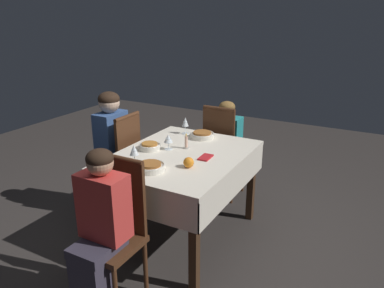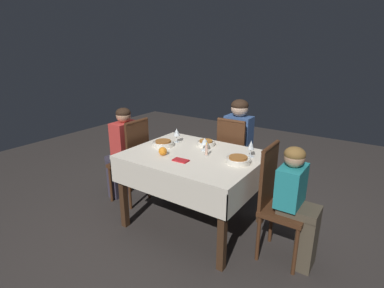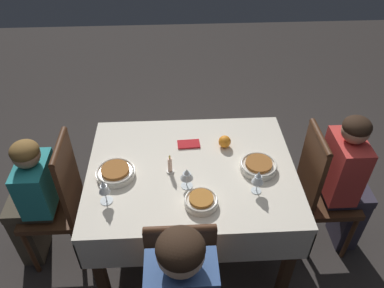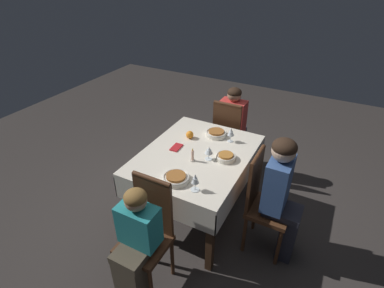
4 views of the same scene
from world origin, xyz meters
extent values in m
plane|color=#332D2B|center=(0.00, 0.00, 0.00)|extent=(8.00, 8.00, 0.00)
cube|color=silver|center=(0.00, 0.00, 0.75)|extent=(1.25, 0.97, 0.04)
cube|color=silver|center=(0.00, 0.48, 0.62)|extent=(1.25, 0.01, 0.22)
cube|color=silver|center=(0.00, -0.48, 0.62)|extent=(1.25, 0.01, 0.22)
cube|color=silver|center=(0.62, 0.00, 0.62)|extent=(0.01, 0.97, 0.22)
cube|color=silver|center=(-0.62, 0.00, 0.62)|extent=(0.01, 0.97, 0.22)
cube|color=#3D2616|center=(0.55, 0.42, 0.36)|extent=(0.06, 0.06, 0.73)
cube|color=#3D2616|center=(-0.55, 0.42, 0.36)|extent=(0.06, 0.06, 0.73)
cube|color=#3D2616|center=(0.55, -0.42, 0.36)|extent=(0.06, 0.06, 0.73)
cube|color=#3D2616|center=(-0.55, -0.42, 0.36)|extent=(0.06, 0.06, 0.73)
cube|color=#472816|center=(-0.08, -0.77, 0.45)|extent=(0.36, 0.36, 0.04)
cube|color=#472816|center=(-0.08, -0.60, 0.72)|extent=(0.33, 0.03, 0.51)
cylinder|color=#472816|center=(-0.08, -0.60, 0.98)|extent=(0.32, 0.04, 0.04)
cylinder|color=#472816|center=(-0.24, -0.92, 0.21)|extent=(0.03, 0.03, 0.43)
cylinder|color=#472816|center=(0.07, -0.92, 0.21)|extent=(0.03, 0.03, 0.43)
cylinder|color=#472816|center=(-0.24, -0.61, 0.21)|extent=(0.03, 0.03, 0.43)
cylinder|color=#472816|center=(0.07, -0.61, 0.21)|extent=(0.03, 0.03, 0.43)
cube|color=#472816|center=(0.90, -0.01, 0.45)|extent=(0.36, 0.36, 0.04)
cube|color=#472816|center=(0.74, -0.01, 0.72)|extent=(0.03, 0.33, 0.51)
cylinder|color=#472816|center=(0.74, -0.01, 0.98)|extent=(0.04, 0.32, 0.04)
cylinder|color=#472816|center=(1.06, -0.16, 0.21)|extent=(0.03, 0.03, 0.43)
cylinder|color=#472816|center=(1.06, 0.15, 0.21)|extent=(0.03, 0.03, 0.43)
cylinder|color=#472816|center=(0.75, -0.16, 0.21)|extent=(0.03, 0.03, 0.43)
cylinder|color=#472816|center=(0.75, 0.15, 0.21)|extent=(0.03, 0.03, 0.43)
cube|color=#472816|center=(-0.90, -0.01, 0.45)|extent=(0.36, 0.36, 0.04)
cube|color=#472816|center=(-0.74, -0.01, 0.72)|extent=(0.03, 0.33, 0.51)
cylinder|color=#472816|center=(-0.74, -0.01, 0.98)|extent=(0.04, 0.32, 0.04)
cylinder|color=#472816|center=(-1.06, 0.14, 0.21)|extent=(0.03, 0.03, 0.43)
cylinder|color=#472816|center=(-1.06, -0.16, 0.21)|extent=(0.03, 0.03, 0.43)
cylinder|color=#472816|center=(-0.75, 0.14, 0.21)|extent=(0.03, 0.03, 0.43)
cylinder|color=#472816|center=(-0.75, -0.16, 0.21)|extent=(0.03, 0.03, 0.43)
cube|color=#282833|center=(-0.08, -0.97, 0.23)|extent=(0.22, 0.14, 0.47)
cube|color=#282833|center=(-0.08, -0.88, 0.50)|extent=(0.24, 0.31, 0.06)
cube|color=#38568E|center=(-0.08, -0.80, 0.76)|extent=(0.30, 0.18, 0.47)
sphere|color=beige|center=(-0.08, -0.80, 1.08)|extent=(0.19, 0.19, 0.19)
ellipsoid|color=black|center=(-0.08, -0.80, 1.12)|extent=(0.19, 0.19, 0.13)
cube|color=#383342|center=(1.10, -0.01, 0.23)|extent=(0.14, 0.22, 0.47)
cube|color=#383342|center=(1.02, -0.01, 0.50)|extent=(0.31, 0.24, 0.06)
cube|color=red|center=(0.93, -0.01, 0.74)|extent=(0.18, 0.30, 0.42)
sphere|color=tan|center=(0.93, -0.01, 1.02)|extent=(0.16, 0.16, 0.16)
ellipsoid|color=black|center=(0.93, -0.01, 1.05)|extent=(0.16, 0.16, 0.11)
cube|color=#4C4233|center=(-1.10, -0.01, 0.23)|extent=(0.14, 0.22, 0.47)
cube|color=#4C4233|center=(-1.02, -0.01, 0.50)|extent=(0.31, 0.24, 0.06)
cube|color=teal|center=(-0.93, -0.01, 0.69)|extent=(0.18, 0.30, 0.32)
sphere|color=tan|center=(-0.93, -0.01, 0.93)|extent=(0.16, 0.16, 0.16)
ellipsoid|color=brown|center=(-0.93, -0.01, 0.95)|extent=(0.16, 0.16, 0.11)
cylinder|color=silver|center=(0.04, -0.28, 0.78)|extent=(0.18, 0.18, 0.04)
torus|color=silver|center=(0.04, -0.28, 0.81)|extent=(0.18, 0.18, 0.01)
cylinder|color=#B2702D|center=(0.04, -0.28, 0.81)|extent=(0.13, 0.13, 0.02)
cylinder|color=white|center=(-0.03, -0.14, 0.77)|extent=(0.07, 0.07, 0.00)
cylinder|color=white|center=(-0.03, -0.14, 0.80)|extent=(0.01, 0.01, 0.06)
cone|color=white|center=(-0.03, -0.14, 0.86)|extent=(0.07, 0.07, 0.07)
cylinder|color=white|center=(-0.03, -0.14, 0.85)|extent=(0.04, 0.04, 0.03)
cylinder|color=silver|center=(0.40, -0.03, 0.78)|extent=(0.22, 0.22, 0.04)
torus|color=silver|center=(0.40, -0.03, 0.81)|extent=(0.21, 0.21, 0.01)
cylinder|color=#995B28|center=(0.40, -0.03, 0.81)|extent=(0.16, 0.16, 0.02)
cylinder|color=white|center=(0.35, -0.20, 0.77)|extent=(0.06, 0.06, 0.00)
cylinder|color=white|center=(0.35, -0.20, 0.80)|extent=(0.01, 0.01, 0.07)
cone|color=white|center=(0.35, -0.20, 0.88)|extent=(0.07, 0.07, 0.08)
cylinder|color=white|center=(0.35, -0.20, 0.86)|extent=(0.04, 0.04, 0.04)
cylinder|color=silver|center=(-0.45, -0.04, 0.78)|extent=(0.23, 0.23, 0.04)
torus|color=silver|center=(-0.45, -0.04, 0.81)|extent=(0.22, 0.22, 0.01)
cylinder|color=#995B28|center=(-0.45, -0.04, 0.81)|extent=(0.16, 0.16, 0.02)
cylinder|color=white|center=(-0.48, -0.23, 0.77)|extent=(0.07, 0.07, 0.00)
cylinder|color=white|center=(-0.48, -0.23, 0.80)|extent=(0.01, 0.01, 0.07)
cone|color=white|center=(-0.48, -0.23, 0.88)|extent=(0.06, 0.06, 0.08)
cylinder|color=white|center=(-0.48, -0.23, 0.86)|extent=(0.04, 0.04, 0.04)
cylinder|color=beige|center=(-0.13, -0.03, 0.77)|extent=(0.05, 0.05, 0.01)
cylinder|color=beige|center=(-0.13, -0.03, 0.82)|extent=(0.03, 0.03, 0.10)
ellipsoid|color=#F9C64C|center=(-0.13, -0.03, 0.88)|extent=(0.01, 0.01, 0.03)
sphere|color=orange|center=(0.22, 0.19, 0.80)|extent=(0.08, 0.08, 0.08)
cube|color=red|center=(-0.01, 0.22, 0.77)|extent=(0.15, 0.09, 0.01)
camera|label=1|loc=(2.45, 1.43, 1.85)|focal=35.00mm
camera|label=2|loc=(-1.49, 2.22, 1.75)|focal=28.00mm
camera|label=3|loc=(-0.08, -1.62, 2.33)|focal=35.00mm
camera|label=4|loc=(-2.11, -1.07, 2.33)|focal=28.00mm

